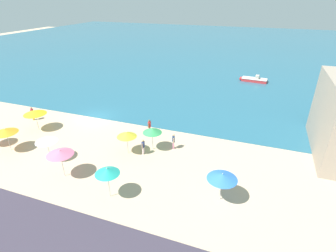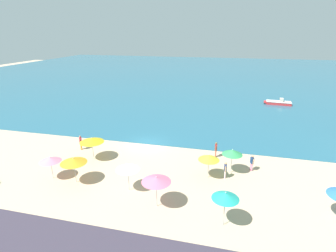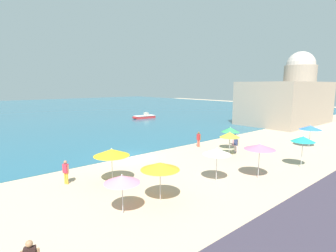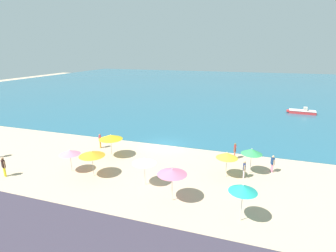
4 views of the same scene
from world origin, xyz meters
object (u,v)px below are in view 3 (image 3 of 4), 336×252
object	(u,v)px
harbor_fortress	(289,98)
beach_umbrella_5	(217,151)
beach_umbrella_3	(160,166)
bather_4	(236,144)
bather_0	(66,171)
bather_5	(234,137)
beach_umbrella_0	(230,135)
beach_umbrella_2	(230,130)
beach_umbrella_7	(260,147)
beach_umbrella_1	(310,128)
beach_umbrella_4	(303,139)
beach_umbrella_8	(112,152)
skiff_nearshore	(144,117)
bather_3	(199,138)
beach_umbrella_6	(122,179)

from	to	relation	value
harbor_fortress	beach_umbrella_5	bearing A→B (deg)	-162.21
beach_umbrella_3	bather_4	distance (m)	13.30
bather_0	beach_umbrella_3	bearing A→B (deg)	-62.68
bather_0	bather_5	size ratio (longest dim) A/B	1.02
beach_umbrella_0	beach_umbrella_2	bearing A→B (deg)	35.16
harbor_fortress	beach_umbrella_7	bearing A→B (deg)	-158.06
beach_umbrella_2	beach_umbrella_1	bearing A→B (deg)	-32.93
beach_umbrella_3	beach_umbrella_4	distance (m)	13.04
beach_umbrella_3	beach_umbrella_8	world-z (taller)	beach_umbrella_8
beach_umbrella_7	skiff_nearshore	size ratio (longest dim) A/B	0.54
beach_umbrella_2	beach_umbrella_3	world-z (taller)	beach_umbrella_2
beach_umbrella_2	beach_umbrella_3	distance (m)	14.09
beach_umbrella_3	bather_3	world-z (taller)	beach_umbrella_3
beach_umbrella_7	harbor_fortress	world-z (taller)	harbor_fortress
bather_5	bather_3	bearing A→B (deg)	149.13
bather_3	harbor_fortress	world-z (taller)	harbor_fortress
beach_umbrella_4	beach_umbrella_7	size ratio (longest dim) A/B	1.03
beach_umbrella_1	beach_umbrella_3	size ratio (longest dim) A/B	1.01
beach_umbrella_3	harbor_fortress	distance (m)	39.15
beach_umbrella_7	beach_umbrella_8	bearing A→B (deg)	144.90
beach_umbrella_8	harbor_fortress	bearing A→B (deg)	8.95
beach_umbrella_1	harbor_fortress	world-z (taller)	harbor_fortress
bather_0	beach_umbrella_5	bearing A→B (deg)	-37.43
beach_umbrella_6	bather_0	xyz separation A→B (m)	(-0.80, 6.10, -0.95)
bather_5	harbor_fortress	world-z (taller)	harbor_fortress
beach_umbrella_0	beach_umbrella_3	distance (m)	11.73
beach_umbrella_1	skiff_nearshore	xyz separation A→B (m)	(0.50, 31.70, -1.75)
beach_umbrella_4	bather_5	bearing A→B (deg)	74.48
beach_umbrella_0	beach_umbrella_2	world-z (taller)	beach_umbrella_2
beach_umbrella_2	beach_umbrella_8	size ratio (longest dim) A/B	0.99
beach_umbrella_8	harbor_fortress	xyz separation A→B (m)	(38.37, 6.04, 2.25)
beach_umbrella_3	bather_0	xyz separation A→B (m)	(-3.21, 6.22, -1.19)
beach_umbrella_4	beach_umbrella_8	world-z (taller)	beach_umbrella_4
beach_umbrella_2	bather_0	bearing A→B (deg)	175.47
beach_umbrella_4	beach_umbrella_3	bearing A→B (deg)	169.02
skiff_nearshore	beach_umbrella_2	bearing A→B (deg)	-106.68
beach_umbrella_6	beach_umbrella_8	size ratio (longest dim) A/B	0.88
beach_umbrella_7	beach_umbrella_0	bearing A→B (deg)	56.46
beach_umbrella_2	bather_5	size ratio (longest dim) A/B	1.49
beach_umbrella_0	beach_umbrella_5	bearing A→B (deg)	-150.26
beach_umbrella_6	beach_umbrella_7	world-z (taller)	beach_umbrella_7
beach_umbrella_4	bather_0	world-z (taller)	beach_umbrella_4
beach_umbrella_1	beach_umbrella_7	size ratio (longest dim) A/B	0.94
beach_umbrella_3	beach_umbrella_0	bearing A→B (deg)	17.40
bather_0	beach_umbrella_8	bearing A→B (deg)	-35.94
beach_umbrella_0	beach_umbrella_1	distance (m)	10.15
beach_umbrella_6	beach_umbrella_7	bearing A→B (deg)	-9.45
beach_umbrella_1	beach_umbrella_3	world-z (taller)	beach_umbrella_1
beach_umbrella_7	harbor_fortress	distance (m)	32.25
beach_umbrella_1	bather_3	xyz separation A→B (m)	(-9.15, 7.81, -1.19)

